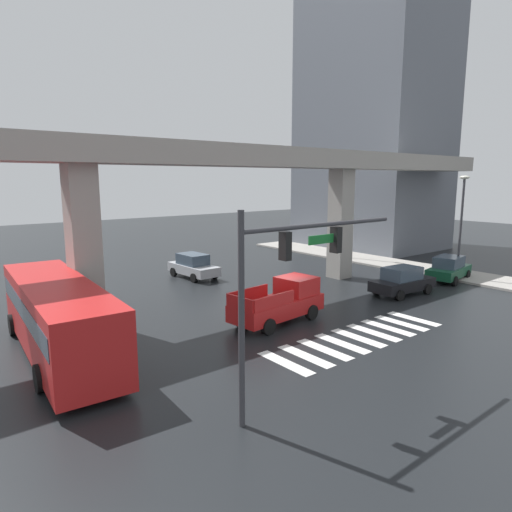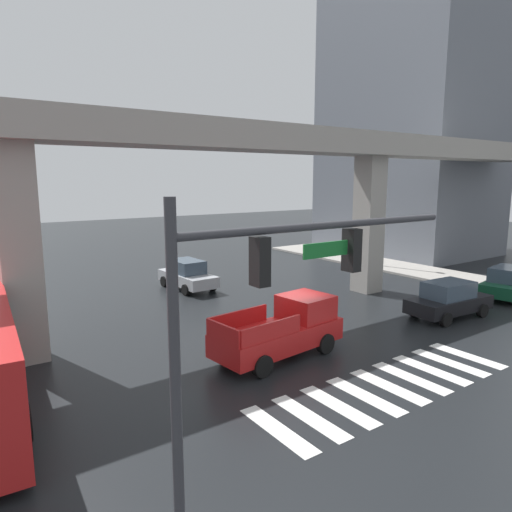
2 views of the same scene
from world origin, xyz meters
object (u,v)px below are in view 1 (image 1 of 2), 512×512
Objects in this scene: sedan_black at (402,281)px; street_lamp_mid_block at (340,207)px; traffic_signal_mast at (288,269)px; pickup_truck at (281,302)px; sedan_dark_green at (449,268)px; street_lamp_near_corner at (462,215)px; city_bus at (58,314)px; sedan_silver at (193,266)px.

street_lamp_mid_block is at bearing 58.48° from sedan_black.
traffic_signal_mast is (-14.84, -5.71, 3.53)m from sedan_black.
pickup_truck reaches higher than sedan_dark_green.
traffic_signal_mast reaches higher than sedan_dark_green.
street_lamp_near_corner reaches higher than sedan_dark_green.
city_bus is 2.50× the size of sedan_silver.
pickup_truck is 1.20× the size of sedan_black.
street_lamp_mid_block is (6.69, 10.90, 3.70)m from sedan_black.
street_lamp_near_corner is at bearing -90.00° from street_lamp_mid_block.
traffic_signal_mast is (-7.30, -17.84, 3.53)m from sedan_silver.
sedan_black and sedan_dark_green have the same top height.
sedan_black is 0.61× the size of street_lamp_mid_block.
pickup_truck is at bearing 177.91° from sedan_dark_green.
street_lamp_near_corner and street_lamp_mid_block have the same top height.
city_bus is 2.48× the size of sedan_black.
sedan_black is 7.65m from street_lamp_near_corner.
sedan_black is 14.29m from sedan_silver.
sedan_dark_green is 0.63× the size of street_lamp_mid_block.
sedan_dark_green is at bearing 1.87° from sedan_black.
street_lamp_near_corner is at bearing 14.76° from traffic_signal_mast.
pickup_truck is 0.81× the size of traffic_signal_mast.
street_lamp_near_corner reaches higher than traffic_signal_mast.
sedan_silver is 0.60× the size of street_lamp_mid_block.
pickup_truck is 1.20× the size of sedan_silver.
sedan_silver is 19.60m from traffic_signal_mast.
traffic_signal_mast is at bearing -164.13° from sedan_dark_green.
sedan_black is at bearing 21.02° from traffic_signal_mast.
pickup_truck is 0.48× the size of city_bus.
pickup_truck is at bearing 175.39° from sedan_black.
street_lamp_mid_block is (21.53, 16.61, 0.18)m from traffic_signal_mast.
sedan_silver and sedan_dark_green have the same top height.
sedan_black is 0.61× the size of street_lamp_near_corner.
street_lamp_near_corner is at bearing -6.84° from city_bus.
street_lamp_mid_block is (25.81, 7.84, 2.83)m from city_bus.
sedan_black is 1.01× the size of sedan_silver.
street_lamp_near_corner is (6.69, -0.03, 3.70)m from sedan_black.
street_lamp_mid_block reaches higher than pickup_truck.
sedan_black is at bearing -121.52° from street_lamp_mid_block.
pickup_truck is 9.30m from sedan_black.
city_bus is at bearing 116.00° from traffic_signal_mast.
street_lamp_near_corner is (14.23, -12.17, 3.70)m from sedan_silver.
pickup_truck reaches higher than sedan_black.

